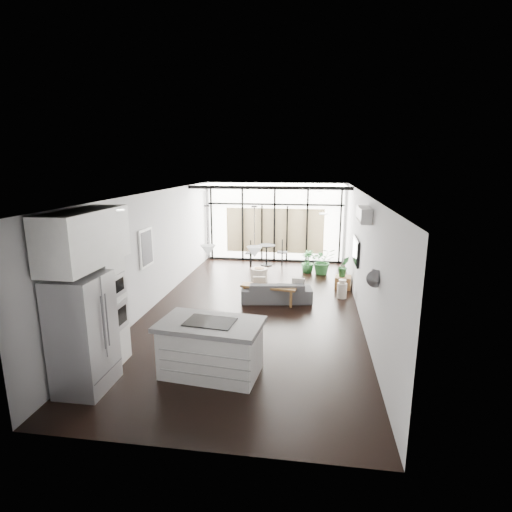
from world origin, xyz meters
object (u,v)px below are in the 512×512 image
(fridge, at_px, (83,333))
(island, at_px, (211,348))
(milk_can, at_px, (342,289))
(tv, at_px, (356,251))
(console_bench, at_px, (269,294))
(pouf, at_px, (259,275))
(sofa, at_px, (276,288))

(fridge, bearing_deg, island, 20.97)
(milk_can, bearing_deg, tv, -20.33)
(island, bearing_deg, fridge, -152.58)
(console_bench, height_order, tv, tv)
(fridge, distance_m, tv, 6.66)
(pouf, bearing_deg, console_bench, -74.90)
(island, relative_size, milk_can, 3.39)
(island, distance_m, fridge, 2.01)
(pouf, bearing_deg, tv, -25.59)
(island, distance_m, milk_can, 4.91)
(fridge, xyz_separation_m, pouf, (1.90, 6.12, -0.72))
(sofa, xyz_separation_m, milk_can, (1.68, 0.49, -0.10))
(island, bearing_deg, tv, 63.18)
(island, height_order, console_bench, island)
(sofa, bearing_deg, console_bench, 37.52)
(sofa, xyz_separation_m, console_bench, (-0.18, -0.18, -0.12))
(tv, bearing_deg, pouf, 154.41)
(fridge, bearing_deg, milk_can, 49.35)
(fridge, height_order, console_bench, fridge)
(pouf, distance_m, tv, 3.14)
(island, relative_size, tv, 1.54)
(pouf, bearing_deg, fridge, -107.23)
(sofa, relative_size, pouf, 3.55)
(console_bench, xyz_separation_m, pouf, (-0.50, 1.84, -0.03))
(milk_can, relative_size, tv, 0.45)
(sofa, relative_size, tv, 1.63)
(pouf, relative_size, tv, 0.46)
(sofa, height_order, console_bench, sofa)
(sofa, distance_m, tv, 2.22)
(console_bench, distance_m, milk_can, 1.98)
(fridge, relative_size, tv, 1.67)
(console_bench, xyz_separation_m, tv, (2.15, 0.57, 1.07))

